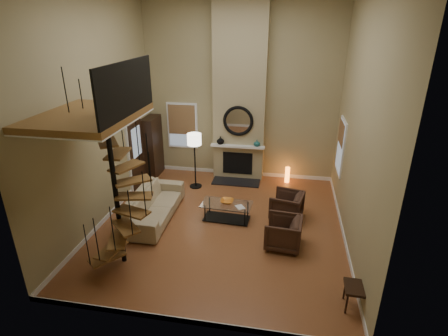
% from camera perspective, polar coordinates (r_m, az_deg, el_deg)
% --- Properties ---
extents(ground, '(6.00, 6.50, 0.01)m').
position_cam_1_polar(ground, '(9.17, -0.45, -9.08)').
color(ground, '#A66235').
rests_on(ground, ground).
extents(back_wall, '(6.00, 0.02, 5.50)m').
position_cam_1_polar(back_wall, '(11.19, 2.65, 12.02)').
color(back_wall, tan).
rests_on(back_wall, ground).
extents(front_wall, '(6.00, 0.02, 5.50)m').
position_cam_1_polar(front_wall, '(5.08, -7.32, -1.66)').
color(front_wall, tan).
rests_on(front_wall, ground).
extents(left_wall, '(0.02, 6.50, 5.50)m').
position_cam_1_polar(left_wall, '(9.10, -19.62, 8.21)').
color(left_wall, tan).
rests_on(left_wall, ground).
extents(right_wall, '(0.02, 6.50, 5.50)m').
position_cam_1_polar(right_wall, '(8.08, 21.02, 6.29)').
color(right_wall, tan).
rests_on(right_wall, ground).
extents(baseboard_back, '(6.00, 0.02, 0.12)m').
position_cam_1_polar(baseboard_back, '(11.98, 2.41, -0.73)').
color(baseboard_back, white).
rests_on(baseboard_back, ground).
extents(baseboard_front, '(6.00, 0.02, 0.12)m').
position_cam_1_polar(baseboard_front, '(6.66, -6.05, -23.18)').
color(baseboard_front, white).
rests_on(baseboard_front, ground).
extents(baseboard_left, '(0.02, 6.50, 0.12)m').
position_cam_1_polar(baseboard_left, '(10.06, -17.56, -6.75)').
color(baseboard_left, white).
rests_on(baseboard_left, ground).
extents(baseboard_right, '(0.02, 6.50, 0.12)m').
position_cam_1_polar(baseboard_right, '(9.15, 18.58, -10.03)').
color(baseboard_right, white).
rests_on(baseboard_right, ground).
extents(chimney_breast, '(1.60, 0.38, 5.50)m').
position_cam_1_polar(chimney_breast, '(11.01, 2.51, 11.84)').
color(chimney_breast, tan).
rests_on(chimney_breast, ground).
extents(hearth, '(1.50, 0.60, 0.04)m').
position_cam_1_polar(hearth, '(11.39, 1.94, -2.24)').
color(hearth, black).
rests_on(hearth, ground).
extents(firebox, '(0.95, 0.02, 0.72)m').
position_cam_1_polar(firebox, '(11.45, 2.19, 0.77)').
color(firebox, black).
rests_on(firebox, chimney_breast).
extents(mantel, '(1.70, 0.18, 0.06)m').
position_cam_1_polar(mantel, '(11.16, 2.17, 3.48)').
color(mantel, white).
rests_on(mantel, chimney_breast).
extents(mirror_frame, '(0.94, 0.10, 0.94)m').
position_cam_1_polar(mirror_frame, '(10.98, 2.28, 7.52)').
color(mirror_frame, black).
rests_on(mirror_frame, chimney_breast).
extents(mirror_disc, '(0.80, 0.01, 0.80)m').
position_cam_1_polar(mirror_disc, '(10.99, 2.29, 7.54)').
color(mirror_disc, white).
rests_on(mirror_disc, chimney_breast).
extents(vase_left, '(0.24, 0.24, 0.25)m').
position_cam_1_polar(vase_left, '(11.23, -0.57, 4.45)').
color(vase_left, black).
rests_on(vase_left, mantel).
extents(vase_right, '(0.20, 0.20, 0.21)m').
position_cam_1_polar(vase_right, '(11.09, 5.29, 4.01)').
color(vase_right, '#185554').
rests_on(vase_right, mantel).
extents(window_back, '(1.02, 0.06, 1.52)m').
position_cam_1_polar(window_back, '(11.82, -6.70, 6.86)').
color(window_back, white).
rests_on(window_back, back_wall).
extents(window_right, '(0.06, 1.02, 1.52)m').
position_cam_1_polar(window_right, '(10.29, 18.22, 3.43)').
color(window_right, white).
rests_on(window_right, right_wall).
extents(entry_door, '(0.10, 1.05, 2.16)m').
position_cam_1_polar(entry_door, '(11.10, -13.88, 2.14)').
color(entry_door, white).
rests_on(entry_door, ground).
extents(loft, '(1.70, 2.20, 1.09)m').
position_cam_1_polar(loft, '(7.00, -20.28, 8.15)').
color(loft, brown).
rests_on(loft, left_wall).
extents(spiral_stair, '(1.47, 1.47, 4.06)m').
position_cam_1_polar(spiral_stair, '(7.36, -16.95, -2.81)').
color(spiral_stair, black).
rests_on(spiral_stair, ground).
extents(hutch, '(0.42, 0.90, 2.02)m').
position_cam_1_polar(hutch, '(11.91, -11.42, 3.28)').
color(hutch, black).
rests_on(hutch, ground).
extents(sofa, '(1.01, 2.49, 0.72)m').
position_cam_1_polar(sofa, '(9.46, -11.24, -5.69)').
color(sofa, tan).
rests_on(sofa, ground).
extents(armchair_near, '(0.94, 0.92, 0.72)m').
position_cam_1_polar(armchair_near, '(9.43, 10.43, -6.02)').
color(armchair_near, '#3E271C').
rests_on(armchair_near, ground).
extents(armchair_far, '(0.87, 0.84, 0.73)m').
position_cam_1_polar(armchair_far, '(8.32, 9.97, -10.23)').
color(armchair_far, '#3E271C').
rests_on(armchair_far, ground).
extents(coffee_table, '(1.32, 0.71, 0.47)m').
position_cam_1_polar(coffee_table, '(9.26, 0.42, -6.67)').
color(coffee_table, silver).
rests_on(coffee_table, ground).
extents(bowl, '(0.34, 0.34, 0.09)m').
position_cam_1_polar(bowl, '(9.20, 0.48, -5.36)').
color(bowl, orange).
rests_on(bowl, coffee_table).
extents(book, '(0.30, 0.32, 0.02)m').
position_cam_1_polar(book, '(9.00, 2.47, -6.33)').
color(book, gray).
rests_on(book, coffee_table).
extents(floor_lamp, '(0.42, 0.42, 1.73)m').
position_cam_1_polar(floor_lamp, '(10.62, -4.77, 3.91)').
color(floor_lamp, black).
rests_on(floor_lamp, ground).
extents(accent_lamp, '(0.14, 0.14, 0.51)m').
position_cam_1_polar(accent_lamp, '(11.51, 10.10, -1.08)').
color(accent_lamp, orange).
rests_on(accent_lamp, ground).
extents(side_chair, '(0.47, 0.47, 0.98)m').
position_cam_1_polar(side_chair, '(7.02, 21.50, -17.02)').
color(side_chair, black).
rests_on(side_chair, ground).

